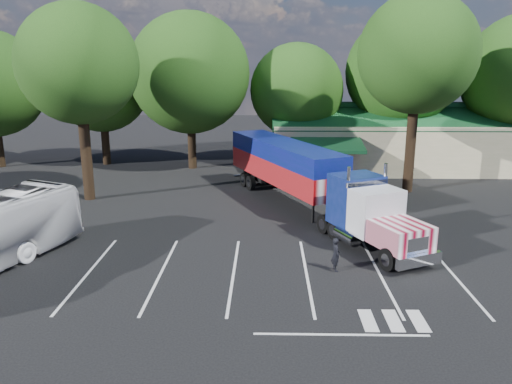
{
  "coord_description": "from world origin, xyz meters",
  "views": [
    {
      "loc": [
        1.4,
        -26.23,
        9.03
      ],
      "look_at": [
        0.85,
        0.47,
        2.0
      ],
      "focal_mm": 35.0,
      "sensor_mm": 36.0,
      "label": 1
    }
  ],
  "objects_px": {
    "semi_truck": "(302,174)",
    "bicycle": "(337,214)",
    "woman": "(336,254)"
  },
  "relations": [
    {
      "from": "woman",
      "to": "bicycle",
      "type": "distance_m",
      "value": 7.1
    },
    {
      "from": "woman",
      "to": "bicycle",
      "type": "bearing_deg",
      "value": -19.27
    },
    {
      "from": "semi_truck",
      "to": "woman",
      "type": "height_order",
      "value": "semi_truck"
    },
    {
      "from": "bicycle",
      "to": "semi_truck",
      "type": "bearing_deg",
      "value": 106.94
    },
    {
      "from": "semi_truck",
      "to": "bicycle",
      "type": "bearing_deg",
      "value": -76.33
    },
    {
      "from": "semi_truck",
      "to": "woman",
      "type": "distance_m",
      "value": 9.53
    },
    {
      "from": "woman",
      "to": "bicycle",
      "type": "xyz_separation_m",
      "value": [
        1.0,
        7.02,
        -0.3
      ]
    },
    {
      "from": "semi_truck",
      "to": "bicycle",
      "type": "height_order",
      "value": "semi_truck"
    },
    {
      "from": "semi_truck",
      "to": "bicycle",
      "type": "relative_size",
      "value": 10.69
    },
    {
      "from": "semi_truck",
      "to": "woman",
      "type": "bearing_deg",
      "value": -109.53
    }
  ]
}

